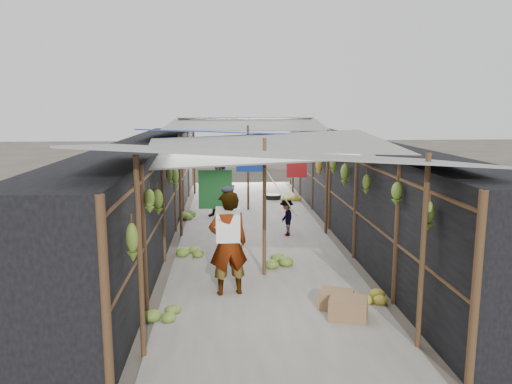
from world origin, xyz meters
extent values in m
plane|color=#6B6356|center=(0.00, 0.00, 0.00)|extent=(80.00, 80.00, 0.00)
cube|color=#9E998E|center=(0.00, 6.50, 0.01)|extent=(3.60, 16.00, 0.02)
cube|color=black|center=(-2.70, 6.50, 1.15)|extent=(1.40, 15.00, 2.30)
cube|color=black|center=(2.70, 6.50, 1.15)|extent=(1.40, 15.00, 2.30)
cube|color=#93734B|center=(1.10, 0.95, 0.17)|extent=(0.67, 0.60, 0.33)
cube|color=#93734B|center=(1.00, 1.33, 0.15)|extent=(0.62, 0.57, 0.30)
cube|color=#93734B|center=(-1.08, 11.09, 0.12)|extent=(0.44, 0.38, 0.25)
cylinder|color=black|center=(0.92, 10.73, 0.09)|extent=(0.57, 0.57, 0.17)
imported|color=white|center=(-0.69, 2.06, 0.90)|extent=(0.73, 0.55, 1.80)
imported|color=navy|center=(-0.82, 8.08, 0.81)|extent=(0.86, 0.70, 1.63)
imported|color=#524C47|center=(0.78, 5.82, 0.47)|extent=(0.42, 0.64, 0.93)
cylinder|color=brown|center=(-1.80, 0.00, 1.30)|extent=(0.07, 0.07, 2.60)
cylinder|color=brown|center=(1.80, 0.00, 1.30)|extent=(0.07, 0.07, 2.60)
cylinder|color=brown|center=(0.00, 3.00, 1.30)|extent=(0.07, 0.07, 2.60)
cylinder|color=brown|center=(-1.80, 6.00, 1.30)|extent=(0.07, 0.07, 2.60)
cylinder|color=brown|center=(1.80, 6.00, 1.30)|extent=(0.07, 0.07, 2.60)
cylinder|color=brown|center=(0.00, 9.00, 1.30)|extent=(0.07, 0.07, 2.60)
cylinder|color=brown|center=(-1.80, 12.00, 1.30)|extent=(0.07, 0.07, 2.60)
cylinder|color=brown|center=(1.80, 12.00, 1.30)|extent=(0.07, 0.07, 2.60)
cube|color=gray|center=(0.00, 1.00, 2.50)|extent=(5.21, 3.19, 0.52)
cube|color=gray|center=(0.20, 4.20, 2.35)|extent=(5.23, 3.73, 0.50)
cube|color=navy|center=(-0.10, 7.50, 2.45)|extent=(5.40, 3.60, 0.41)
cube|color=gray|center=(0.00, 10.80, 2.55)|extent=(5.37, 3.66, 0.27)
cube|color=gray|center=(0.10, 13.20, 2.65)|extent=(5.00, 1.99, 0.24)
cylinder|color=brown|center=(-2.00, 6.50, 2.05)|extent=(0.06, 15.00, 0.06)
cylinder|color=brown|center=(2.00, 6.50, 2.05)|extent=(0.06, 15.00, 0.06)
cylinder|color=gray|center=(0.00, 6.50, 2.05)|extent=(0.02, 15.00, 0.02)
cube|color=navy|center=(-0.06, 7.08, 1.75)|extent=(0.70, 0.03, 0.60)
cube|color=#256F33|center=(-0.90, 2.79, 1.70)|extent=(0.60, 0.03, 0.70)
cube|color=navy|center=(-0.69, 10.76, 1.75)|extent=(0.65, 0.03, 0.60)
cube|color=maroon|center=(1.04, 5.93, 1.75)|extent=(0.50, 0.03, 0.60)
ellipsoid|color=olive|center=(-1.88, -0.02, 1.52)|extent=(0.16, 0.13, 0.50)
ellipsoid|color=olive|center=(-1.88, 1.49, 1.75)|extent=(0.16, 0.14, 0.38)
ellipsoid|color=olive|center=(-1.88, 2.44, 1.55)|extent=(0.19, 0.16, 0.45)
ellipsoid|color=olive|center=(-1.88, 4.32, 1.73)|extent=(0.14, 0.12, 0.36)
ellipsoid|color=olive|center=(-1.88, 5.57, 1.53)|extent=(0.17, 0.15, 0.54)
ellipsoid|color=gold|center=(-1.88, 7.11, 1.73)|extent=(0.18, 0.15, 0.41)
ellipsoid|color=olive|center=(-1.88, 8.59, 1.66)|extent=(0.14, 0.12, 0.51)
ellipsoid|color=olive|center=(-1.88, 10.27, 1.74)|extent=(0.17, 0.14, 0.55)
ellipsoid|color=gold|center=(-1.88, 11.92, 1.73)|extent=(0.17, 0.14, 0.37)
ellipsoid|color=olive|center=(-1.88, 13.08, 1.77)|extent=(0.19, 0.17, 0.44)
ellipsoid|color=olive|center=(1.88, 0.07, 1.77)|extent=(0.16, 0.14, 0.39)
ellipsoid|color=olive|center=(1.88, 1.27, 1.86)|extent=(0.18, 0.15, 0.37)
ellipsoid|color=olive|center=(1.88, 2.89, 1.75)|extent=(0.15, 0.13, 0.39)
ellipsoid|color=olive|center=(1.88, 4.53, 1.69)|extent=(0.19, 0.16, 0.51)
ellipsoid|color=olive|center=(1.88, 5.66, 1.80)|extent=(0.18, 0.15, 0.48)
ellipsoid|color=gold|center=(1.88, 7.44, 1.53)|extent=(0.20, 0.17, 0.51)
ellipsoid|color=olive|center=(1.88, 9.15, 1.72)|extent=(0.19, 0.16, 0.56)
ellipsoid|color=olive|center=(1.88, 9.98, 1.76)|extent=(0.20, 0.17, 0.39)
ellipsoid|color=olive|center=(1.88, 11.81, 1.81)|extent=(0.18, 0.15, 0.41)
ellipsoid|color=olive|center=(1.88, 13.56, 1.84)|extent=(0.19, 0.16, 0.37)
ellipsoid|color=olive|center=(-1.64, 7.95, 0.16)|extent=(0.62, 0.53, 0.31)
ellipsoid|color=gold|center=(1.49, 10.51, 0.14)|extent=(0.55, 0.47, 0.28)
ellipsoid|color=gold|center=(1.57, 1.43, 0.13)|extent=(0.53, 0.45, 0.26)
ellipsoid|color=olive|center=(-1.70, 1.30, 0.15)|extent=(0.61, 0.52, 0.31)
ellipsoid|color=olive|center=(0.33, 3.56, 0.11)|extent=(0.46, 0.39, 0.23)
ellipsoid|color=olive|center=(-1.45, 4.28, 0.12)|extent=(0.49, 0.41, 0.24)
camera|label=1|loc=(-0.75, -6.03, 3.18)|focal=35.00mm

